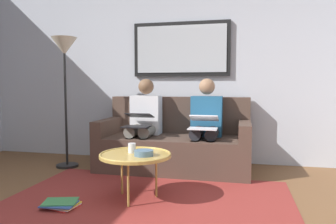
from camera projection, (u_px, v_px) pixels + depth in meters
name	position (u px, v px, depth m)	size (l,w,h in m)	color
wall_rear	(182.00, 68.00, 4.48)	(6.00, 0.12, 2.60)	#B7BCC6
area_rug	(147.00, 202.00, 2.88)	(2.60, 1.80, 0.01)	maroon
couch	(175.00, 143.00, 4.09)	(1.86, 0.90, 0.90)	#4C382D
framed_mirror	(181.00, 49.00, 4.36)	(1.33, 0.05, 0.74)	black
coffee_table	(135.00, 155.00, 2.92)	(0.66, 0.66, 0.43)	tan
cup	(132.00, 148.00, 2.97)	(0.07, 0.07, 0.09)	silver
bowl	(144.00, 153.00, 2.85)	(0.17, 0.17, 0.05)	slate
person_left	(206.00, 122.00, 3.91)	(0.38, 0.58, 1.14)	#235B84
laptop_white	(204.00, 123.00, 3.67)	(0.33, 0.35, 0.16)	white
person_right	(144.00, 120.00, 4.08)	(0.38, 0.58, 1.14)	silver
laptop_black	(138.00, 120.00, 3.85)	(0.31, 0.38, 0.16)	black
magazine_stack	(61.00, 204.00, 2.75)	(0.33, 0.28, 0.05)	red
standing_lamp	(65.00, 60.00, 4.05)	(0.32, 0.32, 1.66)	black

